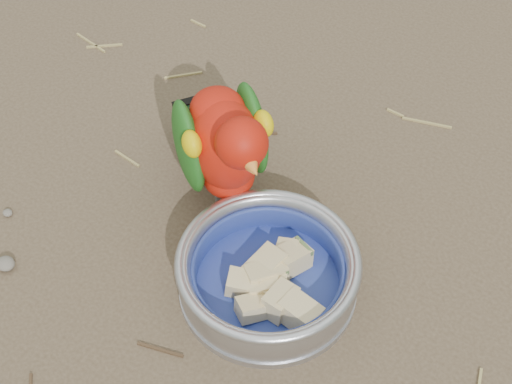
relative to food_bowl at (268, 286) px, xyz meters
The scene contains 6 objects.
ground 0.08m from the food_bowl, 138.08° to the right, with size 60.00×60.00×0.00m, color brown.
food_bowl is the anchor object (origin of this frame).
bowl_wall 0.03m from the food_bowl, ahead, with size 0.21×0.21×0.04m, color #B2B2BA, non-canonical shape.
fruit_wedges 0.02m from the food_bowl, 45.00° to the right, with size 0.12×0.12×0.03m, color #DBC28A, non-canonical shape.
lory_parrot 0.17m from the food_bowl, 146.23° to the left, with size 0.11×0.23×0.19m, color #B61709, non-canonical shape.
ground_debris 0.01m from the food_bowl, 132.91° to the right, with size 0.90×0.80×0.01m, color tan, non-canonical shape.
Camera 1 is at (0.34, -0.38, 0.77)m, focal length 55.00 mm.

